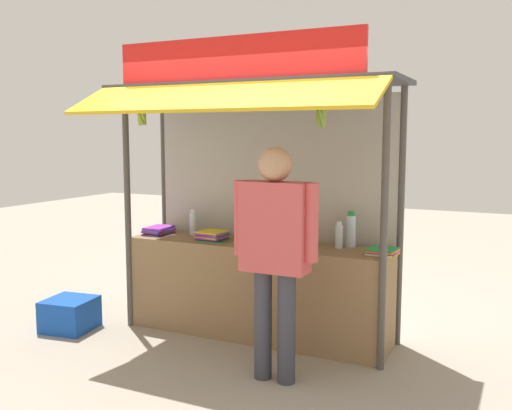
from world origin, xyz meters
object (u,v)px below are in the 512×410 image
at_px(water_bottle_mid_right, 193,223).
at_px(water_bottle_far_left, 351,230).
at_px(water_bottle_rear_center, 246,226).
at_px(magazine_stack_back_left, 212,236).
at_px(banana_bunch_inner_right, 321,117).
at_px(water_bottle_front_right, 339,236).
at_px(banana_bunch_leftmost, 142,118).
at_px(vendor_person, 275,242).
at_px(magazine_stack_mid_left, 383,252).
at_px(plastic_crate, 70,314).
at_px(magazine_stack_far_right, 159,231).
at_px(magazine_stack_front_left, 267,241).

bearing_deg(water_bottle_mid_right, water_bottle_far_left, 2.61).
distance_m(water_bottle_rear_center, magazine_stack_back_left, 0.33).
distance_m(water_bottle_rear_center, banana_bunch_inner_right, 1.43).
distance_m(water_bottle_front_right, banana_bunch_inner_right, 1.11).
relative_size(water_bottle_mid_right, banana_bunch_inner_right, 0.94).
bearing_deg(banana_bunch_leftmost, vendor_person, -16.63).
bearing_deg(water_bottle_far_left, water_bottle_mid_right, -177.39).
height_order(magazine_stack_back_left, banana_bunch_inner_right, banana_bunch_inner_right).
height_order(water_bottle_front_right, magazine_stack_mid_left, water_bottle_front_right).
bearing_deg(magazine_stack_back_left, water_bottle_front_right, 7.96).
bearing_deg(water_bottle_rear_center, banana_bunch_leftmost, -149.20).
bearing_deg(water_bottle_front_right, water_bottle_far_left, 54.92).
relative_size(water_bottle_far_left, water_bottle_front_right, 1.36).
bearing_deg(magazine_stack_back_left, plastic_crate, -155.53).
height_order(water_bottle_front_right, banana_bunch_leftmost, banana_bunch_leftmost).
relative_size(water_bottle_far_left, magazine_stack_far_right, 0.97).
distance_m(water_bottle_front_right, vendor_person, 0.95).
relative_size(magazine_stack_mid_left, magazine_stack_far_right, 0.83).
bearing_deg(magazine_stack_front_left, magazine_stack_far_right, 178.86).
height_order(water_bottle_front_right, plastic_crate, water_bottle_front_right).
xyz_separation_m(water_bottle_far_left, banana_bunch_leftmost, (-1.80, -0.58, 0.98)).
relative_size(magazine_stack_back_left, magazine_stack_far_right, 0.83).
xyz_separation_m(water_bottle_front_right, magazine_stack_mid_left, (0.41, -0.11, -0.08)).
height_order(water_bottle_mid_right, magazine_stack_front_left, water_bottle_mid_right).
bearing_deg(water_bottle_rear_center, water_bottle_far_left, 5.43).
relative_size(water_bottle_mid_right, water_bottle_front_right, 1.09).
bearing_deg(plastic_crate, magazine_stack_far_right, 46.40).
height_order(water_bottle_rear_center, magazine_stack_mid_left, water_bottle_rear_center).
xyz_separation_m(water_bottle_far_left, magazine_stack_far_right, (-1.90, -0.21, -0.11)).
bearing_deg(vendor_person, plastic_crate, -4.87).
relative_size(water_bottle_rear_center, magazine_stack_back_left, 1.00).
bearing_deg(vendor_person, magazine_stack_back_left, -37.88).
bearing_deg(water_bottle_front_right, magazine_stack_back_left, -172.04).
xyz_separation_m(magazine_stack_mid_left, banana_bunch_inner_right, (-0.42, -0.36, 1.09)).
bearing_deg(water_bottle_mid_right, magazine_stack_front_left, -10.30).
height_order(water_bottle_rear_center, banana_bunch_inner_right, banana_bunch_inner_right).
height_order(water_bottle_far_left, water_bottle_rear_center, water_bottle_far_left).
distance_m(water_bottle_far_left, water_bottle_mid_right, 1.59).
bearing_deg(banana_bunch_leftmost, magazine_stack_mid_left, 9.61).
height_order(magazine_stack_back_left, magazine_stack_front_left, magazine_stack_back_left).
relative_size(magazine_stack_far_right, banana_bunch_inner_right, 1.21).
xyz_separation_m(magazine_stack_mid_left, magazine_stack_far_right, (-2.24, 0.01, 0.01)).
xyz_separation_m(magazine_stack_mid_left, plastic_crate, (-2.84, -0.63, -0.75)).
bearing_deg(water_bottle_rear_center, magazine_stack_far_right, -172.82).
bearing_deg(plastic_crate, water_bottle_rear_center, 26.25).
bearing_deg(magazine_stack_mid_left, water_bottle_mid_right, 175.75).
xyz_separation_m(water_bottle_far_left, water_bottle_front_right, (-0.07, -0.11, -0.04)).
bearing_deg(magazine_stack_mid_left, magazine_stack_front_left, -179.03).
xyz_separation_m(water_bottle_far_left, banana_bunch_inner_right, (-0.09, -0.58, 0.97)).
distance_m(magazine_stack_mid_left, magazine_stack_back_left, 1.59).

